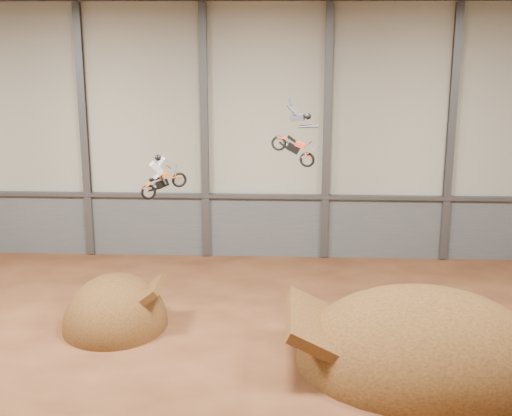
% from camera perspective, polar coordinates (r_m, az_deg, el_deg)
% --- Properties ---
extents(floor, '(40.00, 40.00, 0.00)m').
position_cam_1_polar(floor, '(27.09, -0.31, -14.01)').
color(floor, '#472413').
rests_on(floor, ground).
extents(back_wall, '(40.00, 0.10, 14.00)m').
position_cam_1_polar(back_wall, '(39.18, 0.77, 5.94)').
color(back_wall, '#ADAB99').
rests_on(back_wall, ground).
extents(lower_band_back, '(39.80, 0.18, 3.50)m').
position_cam_1_polar(lower_band_back, '(40.24, 0.74, -1.49)').
color(lower_band_back, '#53565A').
rests_on(lower_band_back, ground).
extents(steel_rail, '(39.80, 0.35, 0.20)m').
position_cam_1_polar(steel_rail, '(39.62, 0.74, 0.95)').
color(steel_rail, '#47494F').
rests_on(steel_rail, lower_band_back).
extents(steel_column_1, '(0.40, 0.36, 13.90)m').
position_cam_1_polar(steel_column_1, '(40.54, -13.58, 5.83)').
color(steel_column_1, '#47494F').
rests_on(steel_column_1, ground).
extents(steel_column_2, '(0.40, 0.36, 13.90)m').
position_cam_1_polar(steel_column_2, '(39.23, -4.13, 5.91)').
color(steel_column_2, '#47494F').
rests_on(steel_column_2, ground).
extents(steel_column_3, '(0.40, 0.36, 13.90)m').
position_cam_1_polar(steel_column_3, '(39.03, 5.69, 5.83)').
color(steel_column_3, '#47494F').
rests_on(steel_column_3, ground).
extents(steel_column_4, '(0.40, 0.36, 13.90)m').
position_cam_1_polar(steel_column_4, '(39.95, 15.32, 5.58)').
color(steel_column_4, '#47494F').
rests_on(steel_column_4, ground).
extents(takeoff_ramp, '(4.56, 5.26, 4.56)m').
position_cam_1_polar(takeoff_ramp, '(32.46, -11.14, -9.20)').
color(takeoff_ramp, '#3B220E').
rests_on(takeoff_ramp, ground).
extents(landing_ramp, '(9.91, 8.77, 5.72)m').
position_cam_1_polar(landing_ramp, '(29.44, 13.06, -11.93)').
color(landing_ramp, '#3B220E').
rests_on(landing_ramp, ground).
extents(fmx_rider_a, '(2.46, 1.58, 2.24)m').
position_cam_1_polar(fmx_rider_a, '(28.69, -7.23, 2.91)').
color(fmx_rider_a, orange).
extents(fmx_rider_b, '(3.32, 1.31, 3.09)m').
position_cam_1_polar(fmx_rider_b, '(28.20, 2.71, 6.19)').
color(fmx_rider_b, red).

